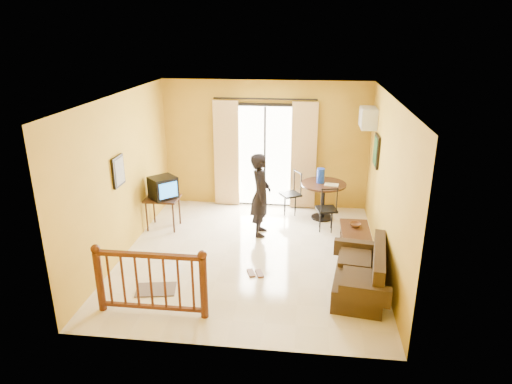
# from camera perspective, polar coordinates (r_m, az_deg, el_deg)

# --- Properties ---
(ground) EXTENTS (5.00, 5.00, 0.00)m
(ground) POSITION_cam_1_polar(r_m,az_deg,el_deg) (8.22, -0.67, -7.89)
(ground) COLOR beige
(ground) RESTS_ON ground
(room_shell) EXTENTS (5.00, 5.00, 5.00)m
(room_shell) POSITION_cam_1_polar(r_m,az_deg,el_deg) (7.58, -0.72, 3.57)
(room_shell) COLOR white
(room_shell) RESTS_ON ground
(balcony_door) EXTENTS (2.25, 0.14, 2.46)m
(balcony_door) POSITION_cam_1_polar(r_m,az_deg,el_deg) (10.04, 1.11, 4.61)
(balcony_door) COLOR black
(balcony_door) RESTS_ON ground
(tv_table) EXTENTS (0.65, 0.54, 0.65)m
(tv_table) POSITION_cam_1_polar(r_m,az_deg,el_deg) (9.28, -11.60, -1.14)
(tv_table) COLOR black
(tv_table) RESTS_ON ground
(television) EXTENTS (0.64, 0.64, 0.43)m
(television) POSITION_cam_1_polar(r_m,az_deg,el_deg) (9.16, -11.53, 0.56)
(television) COLOR black
(television) RESTS_ON tv_table
(picture_left) EXTENTS (0.05, 0.42, 0.52)m
(picture_left) POSITION_cam_1_polar(r_m,az_deg,el_deg) (8.03, -16.82, 2.50)
(picture_left) COLOR black
(picture_left) RESTS_ON room_shell
(dining_table) EXTENTS (0.94, 0.94, 0.78)m
(dining_table) POSITION_cam_1_polar(r_m,az_deg,el_deg) (9.62, 8.41, 0.17)
(dining_table) COLOR black
(dining_table) RESTS_ON ground
(water_jug) EXTENTS (0.16, 0.16, 0.31)m
(water_jug) POSITION_cam_1_polar(r_m,az_deg,el_deg) (9.56, 8.09, 2.04)
(water_jug) COLOR #1331B2
(water_jug) RESTS_ON dining_table
(serving_tray) EXTENTS (0.30, 0.22, 0.02)m
(serving_tray) POSITION_cam_1_polar(r_m,az_deg,el_deg) (9.48, 9.41, 0.90)
(serving_tray) COLOR #EEE9CB
(serving_tray) RESTS_ON dining_table
(dining_chairs) EXTENTS (1.26, 1.29, 0.95)m
(dining_chairs) POSITION_cam_1_polar(r_m,az_deg,el_deg) (9.63, 6.37, -3.68)
(dining_chairs) COLOR black
(dining_chairs) RESTS_ON ground
(air_conditioner) EXTENTS (0.31, 0.60, 0.40)m
(air_conditioner) POSITION_cam_1_polar(r_m,az_deg,el_deg) (9.38, 13.82, 9.00)
(air_conditioner) COLOR silver
(air_conditioner) RESTS_ON room_shell
(botanical_print) EXTENTS (0.05, 0.50, 0.60)m
(botanical_print) POSITION_cam_1_polar(r_m,az_deg,el_deg) (8.87, 14.81, 4.99)
(botanical_print) COLOR black
(botanical_print) RESTS_ON room_shell
(coffee_table) EXTENTS (0.51, 0.92, 0.41)m
(coffee_table) POSITION_cam_1_polar(r_m,az_deg,el_deg) (8.50, 12.25, -5.36)
(coffee_table) COLOR black
(coffee_table) RESTS_ON ground
(bowl) EXTENTS (0.23, 0.23, 0.06)m
(bowl) POSITION_cam_1_polar(r_m,az_deg,el_deg) (8.53, 12.27, -4.04)
(bowl) COLOR #53301C
(bowl) RESTS_ON coffee_table
(sofa) EXTENTS (0.91, 1.64, 0.74)m
(sofa) POSITION_cam_1_polar(r_m,az_deg,el_deg) (7.24, 13.17, -10.11)
(sofa) COLOR #312213
(sofa) RESTS_ON ground
(standing_person) EXTENTS (0.41, 0.60, 1.63)m
(standing_person) POSITION_cam_1_polar(r_m,az_deg,el_deg) (8.72, 0.58, -0.36)
(standing_person) COLOR black
(standing_person) RESTS_ON ground
(stair_balustrade) EXTENTS (1.63, 0.13, 1.04)m
(stair_balustrade) POSITION_cam_1_polar(r_m,az_deg,el_deg) (6.58, -13.07, -10.46)
(stair_balustrade) COLOR #471E0F
(stair_balustrade) RESTS_ON ground
(doormat) EXTENTS (0.66, 0.50, 0.02)m
(doormat) POSITION_cam_1_polar(r_m,az_deg,el_deg) (7.38, -12.39, -11.81)
(doormat) COLOR #5B4F49
(doormat) RESTS_ON ground
(sandals) EXTENTS (0.32, 0.27, 0.03)m
(sandals) POSITION_cam_1_polar(r_m,az_deg,el_deg) (7.63, -0.10, -10.13)
(sandals) COLOR #53301C
(sandals) RESTS_ON ground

